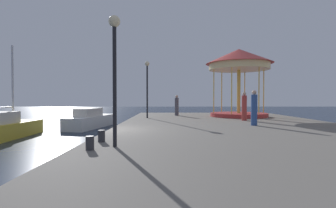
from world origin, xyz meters
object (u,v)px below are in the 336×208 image
object	(u,v)px
lamp_post_near_edge	(115,56)
lamp_post_mid_promenade	(148,79)
person_near_carousel	(255,109)
person_far_corner	(177,106)
bollard_north	(102,136)
person_mid_promenade	(245,107)
carousel	(240,66)
motorboat_white	(92,120)
bollard_south	(91,143)
sailboat_yellow	(3,128)

from	to	relation	value
lamp_post_near_edge	lamp_post_mid_promenade	xyz separation A→B (m)	(0.04, 11.60, 0.18)
person_near_carousel	person_far_corner	size ratio (longest dim) A/B	1.09
bollard_north	person_mid_promenade	xyz separation A→B (m)	(7.43, 8.46, 0.71)
lamp_post_near_edge	bollard_north	size ratio (longest dim) A/B	10.03
carousel	lamp_post_near_edge	size ratio (longest dim) A/B	1.38
lamp_post_near_edge	bollard_north	world-z (taller)	lamp_post_near_edge
motorboat_white	person_near_carousel	size ratio (longest dim) A/B	3.18
lamp_post_near_edge	person_near_carousel	distance (m)	9.09
person_near_carousel	person_mid_promenade	world-z (taller)	person_near_carousel
bollard_south	person_far_corner	world-z (taller)	person_far_corner
motorboat_white	person_far_corner	world-z (taller)	person_far_corner
carousel	bollard_south	size ratio (longest dim) A/B	13.84
person_mid_promenade	carousel	bearing A→B (deg)	79.98
person_mid_promenade	motorboat_white	bearing A→B (deg)	165.75
person_far_corner	motorboat_white	bearing A→B (deg)	-162.37
lamp_post_near_edge	person_mid_promenade	size ratio (longest dim) A/B	2.08
motorboat_white	person_mid_promenade	distance (m)	11.62
lamp_post_mid_promenade	person_far_corner	xyz separation A→B (m)	(2.35, 2.77, -2.12)
sailboat_yellow	person_far_corner	distance (m)	12.84
sailboat_yellow	bollard_north	bearing A→B (deg)	-38.84
motorboat_white	bollard_south	world-z (taller)	motorboat_white
sailboat_yellow	bollard_north	world-z (taller)	sailboat_yellow
bollard_south	bollard_north	bearing A→B (deg)	91.09
bollard_north	person_near_carousel	xyz separation A→B (m)	(7.03, 5.30, 0.71)
carousel	lamp_post_near_edge	bearing A→B (deg)	-119.67
sailboat_yellow	person_far_corner	xyz separation A→B (m)	(10.25, 7.67, 1.04)
bollard_south	person_mid_promenade	bearing A→B (deg)	53.02
carousel	bollard_north	world-z (taller)	carousel
carousel	person_near_carousel	xyz separation A→B (m)	(-1.06, -6.85, -3.24)
sailboat_yellow	person_far_corner	world-z (taller)	sailboat_yellow
lamp_post_near_edge	bollard_south	xyz separation A→B (m)	(-0.62, -0.48, -2.57)
lamp_post_mid_promenade	lamp_post_near_edge	bearing A→B (deg)	-90.22
person_near_carousel	person_mid_promenade	xyz separation A→B (m)	(0.40, 3.15, -0.01)
person_far_corner	sailboat_yellow	bearing A→B (deg)	-143.19
carousel	person_mid_promenade	distance (m)	4.96
carousel	lamp_post_mid_promenade	size ratio (longest dim) A/B	1.28
bollard_north	person_far_corner	bearing A→B (deg)	77.29
carousel	lamp_post_mid_promenade	world-z (taller)	carousel
bollard_south	person_mid_promenade	xyz separation A→B (m)	(7.41, 9.84, 0.71)
motorboat_white	person_mid_promenade	xyz separation A→B (m)	(11.21, -2.85, 1.12)
lamp_post_mid_promenade	person_far_corner	distance (m)	4.20
sailboat_yellow	bollard_north	distance (m)	9.26
motorboat_white	person_far_corner	bearing A→B (deg)	17.63
sailboat_yellow	lamp_post_mid_promenade	world-z (taller)	sailboat_yellow
motorboat_white	bollard_north	world-z (taller)	motorboat_white
sailboat_yellow	lamp_post_near_edge	size ratio (longest dim) A/B	1.38
sailboat_yellow	person_near_carousel	world-z (taller)	sailboat_yellow
sailboat_yellow	lamp_post_mid_promenade	size ratio (longest dim) A/B	1.28
motorboat_white	lamp_post_mid_promenade	xyz separation A→B (m)	(4.46, -0.61, 3.16)
motorboat_white	person_far_corner	distance (m)	7.22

